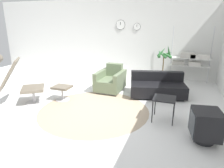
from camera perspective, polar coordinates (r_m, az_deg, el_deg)
name	(u,v)px	position (r m, az deg, el deg)	size (l,w,h in m)	color
ground_plane	(103,105)	(4.92, -2.66, -6.11)	(12.00, 12.00, 0.00)	white
wall_back	(135,38)	(7.53, 6.45, 12.92)	(12.00, 0.09, 2.80)	silver
round_rug	(94,110)	(4.68, -5.16, -7.42)	(2.53, 2.53, 0.01)	tan
lounge_chair	(13,76)	(5.28, -26.49, 2.14)	(1.21, 1.10, 1.23)	#BCBCC1
ottoman	(62,90)	(5.31, -14.08, -1.67)	(0.44, 0.38, 0.38)	#BCBCC1
armchair_red	(111,81)	(5.91, -0.35, 0.75)	(0.74, 0.92, 0.75)	silver
couch_low	(157,87)	(5.64, 12.81, -0.92)	(1.61, 1.14, 0.63)	black
side_table	(164,100)	(4.19, 14.74, -4.53)	(0.44, 0.44, 0.49)	black
crt_television	(205,125)	(3.73, 25.15, -10.61)	(0.52, 0.55, 0.57)	black
potted_plant	(163,65)	(6.89, 14.47, 5.36)	(0.52, 0.57, 1.28)	silver
shelf_unit	(191,59)	(7.07, 21.52, 6.59)	(1.27, 0.28, 1.84)	#BCBCC1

